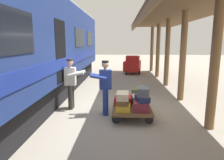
{
  "coord_description": "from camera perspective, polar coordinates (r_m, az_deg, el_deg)",
  "views": [
    {
      "loc": [
        0.16,
        6.59,
        2.26
      ],
      "look_at": [
        0.44,
        0.66,
        1.15
      ],
      "focal_mm": 32.74,
      "sensor_mm": 36.0,
      "label": 1
    }
  ],
  "objects": [
    {
      "name": "baggage_tug",
      "position": [
        14.8,
        5.73,
        4.22
      ],
      "size": [
        1.38,
        1.86,
        1.3
      ],
      "color": "#B21E19",
      "rests_on": "ground_plane"
    },
    {
      "name": "suitcase_cream_canvas",
      "position": [
        5.85,
        2.99,
        -4.43
      ],
      "size": [
        0.35,
        0.55,
        0.19
      ],
      "primitive_type": "cube",
      "rotation": [
        0.0,
        0.0,
        -0.03
      ],
      "color": "beige",
      "rests_on": "suitcase_brown_leather"
    },
    {
      "name": "suitcase_maroon_trunk",
      "position": [
        7.04,
        7.35,
        -4.73
      ],
      "size": [
        0.37,
        0.53,
        0.2
      ],
      "primitive_type": "cube",
      "rotation": [
        0.0,
        0.0,
        0.02
      ],
      "color": "maroon",
      "rests_on": "luggage_cart"
    },
    {
      "name": "porter_by_door",
      "position": [
        7.02,
        -11.33,
        -0.58
      ],
      "size": [
        0.66,
        0.42,
        1.7
      ],
      "color": "#332D28",
      "rests_on": "ground_plane"
    },
    {
      "name": "suitcase_brown_leather",
      "position": [
        5.92,
        3.05,
        -6.08
      ],
      "size": [
        0.36,
        0.45,
        0.17
      ],
      "primitive_type": "cube",
      "rotation": [
        0.0,
        0.0,
        -0.16
      ],
      "color": "brown",
      "rests_on": "suitcase_yellow_case"
    },
    {
      "name": "suitcase_navy_fabric",
      "position": [
        5.96,
        8.43,
        -5.17
      ],
      "size": [
        0.43,
        0.55,
        0.15
      ],
      "primitive_type": "cube",
      "rotation": [
        0.0,
        0.0,
        0.24
      ],
      "color": "navy",
      "rests_on": "suitcase_burgundy_valise"
    },
    {
      "name": "suitcase_gray_aluminum",
      "position": [
        6.51,
        7.74,
        -5.6
      ],
      "size": [
        0.48,
        0.51,
        0.29
      ],
      "primitive_type": "cube",
      "rotation": [
        0.0,
        0.0,
        0.03
      ],
      "color": "#9EA0A5",
      "rests_on": "luggage_cart"
    },
    {
      "name": "suitcase_yellow_case",
      "position": [
        5.99,
        3.18,
        -7.58
      ],
      "size": [
        0.44,
        0.59,
        0.16
      ],
      "primitive_type": "cube",
      "rotation": [
        0.0,
        0.0,
        -0.07
      ],
      "color": "gold",
      "rests_on": "luggage_cart"
    },
    {
      "name": "luggage_cart",
      "position": [
        6.55,
        5.42,
        -7.19
      ],
      "size": [
        1.16,
        1.95,
        0.31
      ],
      "color": "brown",
      "rests_on": "ground_plane"
    },
    {
      "name": "suitcase_tan_vintage",
      "position": [
        7.02,
        3.12,
        -4.85
      ],
      "size": [
        0.5,
        0.49,
        0.16
      ],
      "primitive_type": "cube",
      "rotation": [
        0.0,
        0.0,
        -0.05
      ],
      "color": "tan",
      "rests_on": "luggage_cart"
    },
    {
      "name": "suitcase_red_plastic",
      "position": [
        6.49,
        3.15,
        -5.67
      ],
      "size": [
        0.56,
        0.63,
        0.26
      ],
      "primitive_type": "cube",
      "rotation": [
        0.0,
        0.0,
        -0.09
      ],
      "color": "#AD231E",
      "rests_on": "luggage_cart"
    },
    {
      "name": "platform_canopy",
      "position": [
        7.04,
        22.7,
        17.84
      ],
      "size": [
        3.2,
        19.89,
        3.56
      ],
      "color": "brown",
      "rests_on": "ground_plane"
    },
    {
      "name": "ground_plane",
      "position": [
        6.96,
        3.91,
        -8.36
      ],
      "size": [
        60.0,
        60.0,
        0.0
      ],
      "primitive_type": "plane",
      "color": "gray"
    },
    {
      "name": "porter_in_overalls",
      "position": [
        6.32,
        -2.04,
        -1.6
      ],
      "size": [
        0.71,
        0.51,
        1.7
      ],
      "color": "navy",
      "rests_on": "ground_plane"
    },
    {
      "name": "train_car",
      "position": [
        7.44,
        -25.31,
        8.06
      ],
      "size": [
        3.03,
        17.32,
        4.0
      ],
      "color": "navy",
      "rests_on": "ground_plane"
    },
    {
      "name": "suitcase_slate_roller",
      "position": [
        5.94,
        8.84,
        -3.25
      ],
      "size": [
        0.41,
        0.58,
        0.25
      ],
      "primitive_type": "cube",
      "rotation": [
        0.0,
        0.0,
        -0.19
      ],
      "color": "#4C515B",
      "rests_on": "suitcase_navy_fabric"
    },
    {
      "name": "suitcase_olive_duffel",
      "position": [
        6.98,
        7.15,
        -3.2
      ],
      "size": [
        0.42,
        0.44,
        0.19
      ],
      "primitive_type": "cube",
      "rotation": [
        0.0,
        0.0,
        -0.16
      ],
      "color": "brown",
      "rests_on": "suitcase_maroon_trunk"
    },
    {
      "name": "suitcase_burgundy_valise",
      "position": [
        6.0,
        8.18,
        -7.14
      ],
      "size": [
        0.51,
        0.62,
        0.26
      ],
      "primitive_type": "cube",
      "rotation": [
        0.0,
        0.0,
        -0.12
      ],
      "color": "maroon",
      "rests_on": "luggage_cart"
    }
  ]
}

